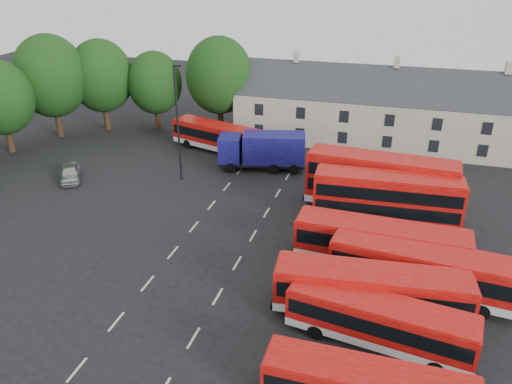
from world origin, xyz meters
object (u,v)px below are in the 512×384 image
at_px(bus_dd_south, 387,199).
at_px(box_truck, 263,149).
at_px(silver_car, 70,173).
at_px(lamppost, 178,121).

bearing_deg(bus_dd_south, box_truck, 141.25).
height_order(silver_car, lamppost, lamppost).
distance_m(box_truck, silver_car, 18.99).
bearing_deg(bus_dd_south, silver_car, 174.92).
distance_m(bus_dd_south, lamppost, 20.24).
relative_size(bus_dd_south, lamppost, 1.03).
distance_m(box_truck, lamppost, 9.21).
relative_size(bus_dd_south, silver_car, 2.58).
bearing_deg(box_truck, silver_car, -167.39).
height_order(bus_dd_south, lamppost, lamppost).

